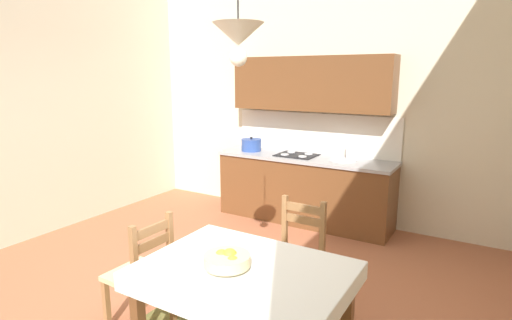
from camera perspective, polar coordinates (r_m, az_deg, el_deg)
wall_back at (r=5.68m, az=8.83°, el=13.21°), size 5.81×0.12×4.22m
kitchen_cabinetry at (r=5.49m, az=6.94°, el=0.12°), size 2.38×0.63×2.20m
dining_table at (r=2.77m, az=-1.61°, el=-17.12°), size 1.33×0.98×0.75m
dining_chair_kitchen_side at (r=3.57m, az=5.59°, el=-13.48°), size 0.42×0.42×0.93m
dining_chair_tv_side at (r=3.41m, az=-15.67°, el=-15.22°), size 0.43×0.43×0.93m
fruit_bowl at (r=2.67m, az=-4.04°, el=-13.78°), size 0.30×0.30×0.12m
pendant_lamp at (r=2.62m, az=-2.51°, el=16.98°), size 0.32×0.32×0.81m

